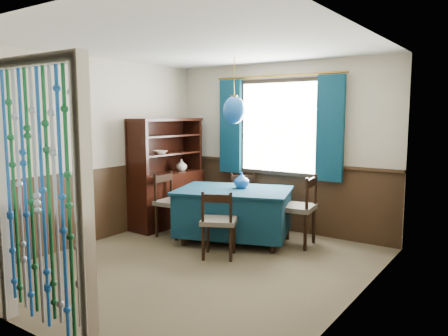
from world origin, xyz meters
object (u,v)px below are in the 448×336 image
Objects in this scene: sideboard at (167,188)px; vase_sideboard at (181,164)px; dining_table at (234,211)px; chair_near at (218,222)px; bowl_shelf at (160,152)px; chair_far at (243,200)px; pendant_lamp at (234,110)px; chair_right at (299,208)px; vase_table at (241,181)px; chair_left at (172,203)px.

vase_sideboard is (0.06, 0.29, 0.36)m from sideboard.
dining_table is 0.73m from chair_near.
vase_sideboard is (0.00, 0.49, -0.24)m from bowl_shelf.
bowl_shelf is (-1.06, -0.68, 0.73)m from chair_far.
chair_near is 1.54m from pendant_lamp.
sideboard is at bearing -13.51° from chair_far.
vase_sideboard is at bearing 117.17° from chair_near.
chair_right is 2.16m from vase_sideboard.
vase_table is at bearing 83.29° from chair_far.
chair_far is 0.67m from vase_table.
chair_right reaches higher than chair_near.
chair_right is at bearing 128.55° from chair_far.
sideboard is 7.26× the size of bowl_shelf.
vase_table is at bearing 76.67° from chair_near.
bowl_shelf is at bearing 93.36° from chair_right.
pendant_lamp is at bearing 104.94° from chair_right.
dining_table is 2.13× the size of chair_near.
chair_far is 1.09m from chair_right.
chair_right reaches higher than chair_far.
chair_far is 1.22m from sideboard.
vase_table reaches higher than chair_far.
sideboard reaches higher than dining_table.
chair_right is at bearing -2.41° from vase_sideboard.
chair_far is 4.09× the size of vase_sideboard.
chair_far is 1.51m from pendant_lamp.
chair_far is at bearing 91.75° from dining_table.
chair_far is 0.93× the size of chair_left.
chair_left is at bearing 16.77° from chair_far.
vase_table is (0.04, 0.14, 0.40)m from dining_table.
chair_near is 1.20m from chair_left.
vase_table reaches higher than chair_left.
vase_sideboard is at bearing 142.38° from dining_table.
dining_table is 8.84× the size of vase_table.
sideboard is (-1.12, -0.48, 0.14)m from chair_far.
bowl_shelf reaches higher than chair_far.
bowl_shelf reaches higher than chair_right.
chair_far is (-0.24, 0.62, 0.02)m from dining_table.
chair_near is 0.93m from vase_table.
sideboard reaches higher than bowl_shelf.
chair_near is at bearing 73.32° from chair_far.
chair_near is at bearing -90.62° from dining_table.
chair_left is 1.61m from pendant_lamp.
chair_near is 0.92× the size of chair_left.
vase_table is 0.98× the size of vase_sideboard.
chair_far is at bearing 83.16° from chair_near.
vase_table is at bearing 74.75° from pendant_lamp.
vase_sideboard is (-1.29, 0.42, -0.86)m from pendant_lamp.
chair_right reaches higher than chair_left.
dining_table is at bearing -105.25° from vase_table.
chair_left is 0.83m from bowl_shelf.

